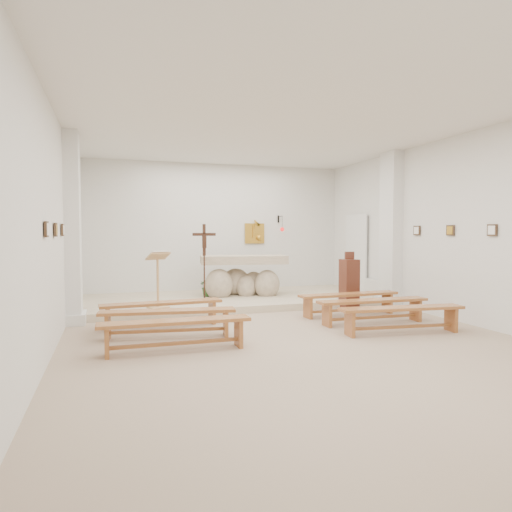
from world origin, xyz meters
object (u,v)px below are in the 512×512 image
object	(u,v)px
lectern	(158,280)
bench_left_second	(168,317)
bench_right_second	(373,305)
altar	(242,278)
bench_left_front	(162,308)
bench_right_front	(349,299)
crucifix_stand	(204,257)
bench_left_third	(175,328)
bench_right_third	(402,313)
donation_pedestal	(349,284)

from	to	relation	value
lectern	bench_left_second	bearing A→B (deg)	-110.77
lectern	bench_right_second	world-z (taller)	lectern
altar	bench_left_front	distance (m)	3.30
bench_left_front	bench_right_front	bearing A→B (deg)	-4.20
bench_left_second	crucifix_stand	bearing A→B (deg)	74.99
bench_left_front	bench_left_third	xyz separation A→B (m)	(0.00, -1.76, 0.00)
bench_left_third	bench_right_third	bearing A→B (deg)	0.12
donation_pedestal	bench_left_front	distance (m)	4.20
bench_left_front	bench_left_third	world-z (taller)	same
lectern	donation_pedestal	world-z (taller)	lectern
lectern	bench_left_second	size ratio (longest dim) A/B	0.54
bench_left_third	bench_right_second	bearing A→B (deg)	13.40
bench_left_second	bench_left_front	bearing A→B (deg)	97.45
bench_left_second	lectern	bearing A→B (deg)	96.23
lectern	bench_right_front	distance (m)	3.87
bench_right_front	bench_right_third	bearing A→B (deg)	-92.13
bench_left_second	bench_right_second	xyz separation A→B (m)	(3.73, 0.00, 0.00)
bench_left_front	bench_left_second	bearing A→B (deg)	-94.20
bench_left_front	bench_left_second	distance (m)	0.88
lectern	bench_right_second	distance (m)	4.20
altar	bench_right_third	world-z (taller)	altar
crucifix_stand	bench_right_third	xyz separation A→B (m)	(2.59, -3.62, -0.80)
bench_right_third	donation_pedestal	bearing A→B (deg)	86.43
altar	bench_left_front	world-z (taller)	altar
lectern	bench_left_second	world-z (taller)	lectern
altar	crucifix_stand	world-z (taller)	crucifix_stand
bench_right_second	bench_left_third	distance (m)	3.83
donation_pedestal	bench_right_second	world-z (taller)	donation_pedestal
bench_left_front	bench_right_second	size ratio (longest dim) A/B	1.01
bench_left_second	bench_right_front	bearing A→B (deg)	20.73
donation_pedestal	bench_left_front	world-z (taller)	donation_pedestal
altar	donation_pedestal	world-z (taller)	donation_pedestal
crucifix_stand	bench_right_third	size ratio (longest dim) A/B	0.80
crucifix_stand	bench_left_third	distance (m)	3.88
bench_left_front	bench_left_third	distance (m)	1.76
altar	bench_right_front	xyz separation A→B (m)	(1.54, -2.46, -0.22)
bench_left_front	bench_right_third	size ratio (longest dim) A/B	1.00
lectern	bench_right_second	bearing A→B (deg)	-47.74
donation_pedestal	bench_right_second	distance (m)	1.65
altar	bench_right_third	size ratio (longest dim) A/B	1.00
crucifix_stand	bench_right_second	distance (m)	3.86
crucifix_stand	bench_right_second	bearing A→B (deg)	-44.09
altar	crucifix_stand	distance (m)	1.35
bench_left_front	bench_right_second	distance (m)	3.83
bench_right_second	bench_left_third	world-z (taller)	same
bench_left_second	altar	bearing A→B (deg)	64.16
crucifix_stand	bench_right_front	world-z (taller)	crucifix_stand
crucifix_stand	bench_left_third	size ratio (longest dim) A/B	0.80
altar	lectern	distance (m)	2.55
altar	bench_right_second	distance (m)	3.68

